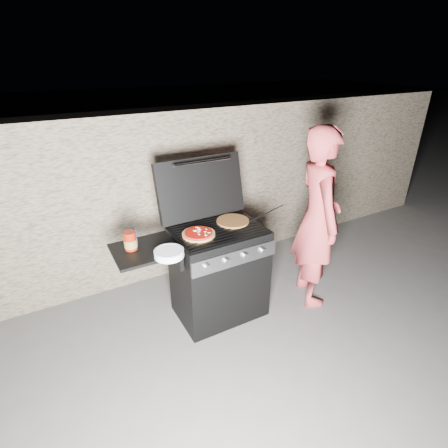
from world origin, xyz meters
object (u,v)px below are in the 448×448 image
gas_grill (195,280)px  sauce_jar (130,241)px  pizza_topped (199,234)px  person (317,219)px

gas_grill → sauce_jar: bearing=175.1°
sauce_jar → pizza_topped: bearing=-6.0°
sauce_jar → person: (1.71, -0.26, -0.10)m
pizza_topped → sauce_jar: bearing=174.0°
pizza_topped → sauce_jar: size_ratio=1.83×
gas_grill → sauce_jar: size_ratio=8.74×
sauce_jar → person: bearing=-8.6°
gas_grill → person: person is taller
sauce_jar → person: person is taller
person → pizza_topped: bearing=101.3°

